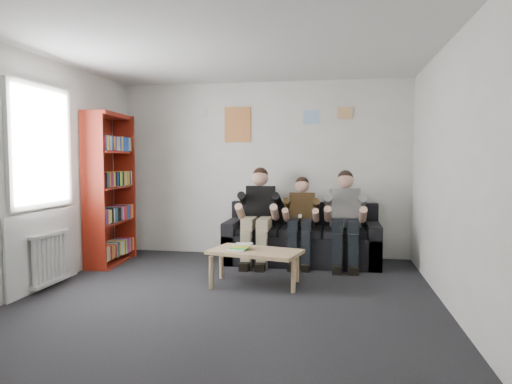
# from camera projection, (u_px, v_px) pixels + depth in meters

# --- Properties ---
(room_shell) EXTENTS (5.00, 5.00, 5.00)m
(room_shell) POSITION_uv_depth(u_px,v_px,m) (224.00, 174.00, 4.68)
(room_shell) COLOR black
(room_shell) RESTS_ON ground
(sofa) EXTENTS (2.20, 0.90, 0.85)m
(sofa) POSITION_uv_depth(u_px,v_px,m) (302.00, 241.00, 6.68)
(sofa) COLOR black
(sofa) RESTS_ON ground
(bookshelf) EXTENTS (0.32, 0.97, 2.16)m
(bookshelf) POSITION_uv_depth(u_px,v_px,m) (110.00, 189.00, 6.54)
(bookshelf) COLOR maroon
(bookshelf) RESTS_ON ground
(coffee_table) EXTENTS (1.06, 0.58, 0.42)m
(coffee_table) POSITION_uv_depth(u_px,v_px,m) (255.00, 254.00, 5.42)
(coffee_table) COLOR tan
(coffee_table) RESTS_ON ground
(game_cases) EXTENTS (0.27, 0.25, 0.06)m
(game_cases) POSITION_uv_depth(u_px,v_px,m) (240.00, 247.00, 5.44)
(game_cases) COLOR silver
(game_cases) RESTS_ON coffee_table
(person_left) EXTENTS (0.43, 0.92, 1.38)m
(person_left) POSITION_uv_depth(u_px,v_px,m) (258.00, 216.00, 6.56)
(person_left) COLOR black
(person_left) RESTS_ON sofa
(person_middle) EXTENTS (0.37, 0.78, 1.25)m
(person_middle) POSITION_uv_depth(u_px,v_px,m) (301.00, 221.00, 6.47)
(person_middle) COLOR #51391B
(person_middle) RESTS_ON sofa
(person_right) EXTENTS (0.41, 0.89, 1.35)m
(person_right) POSITION_uv_depth(u_px,v_px,m) (345.00, 219.00, 6.35)
(person_right) COLOR silver
(person_right) RESTS_ON sofa
(radiator) EXTENTS (0.10, 0.64, 0.60)m
(radiator) POSITION_uv_depth(u_px,v_px,m) (50.00, 258.00, 5.32)
(radiator) COLOR white
(radiator) RESTS_ON ground
(window) EXTENTS (0.05, 1.30, 2.36)m
(window) POSITION_uv_depth(u_px,v_px,m) (42.00, 200.00, 5.28)
(window) COLOR white
(window) RESTS_ON room_shell
(poster_large) EXTENTS (0.42, 0.01, 0.55)m
(poster_large) POSITION_uv_depth(u_px,v_px,m) (238.00, 125.00, 7.14)
(poster_large) COLOR gold
(poster_large) RESTS_ON room_shell
(poster_blue) EXTENTS (0.25, 0.01, 0.20)m
(poster_blue) POSITION_uv_depth(u_px,v_px,m) (311.00, 117.00, 6.94)
(poster_blue) COLOR #459DEB
(poster_blue) RESTS_ON room_shell
(poster_pink) EXTENTS (0.22, 0.01, 0.18)m
(poster_pink) POSITION_uv_depth(u_px,v_px,m) (345.00, 113.00, 6.84)
(poster_pink) COLOR #BC3A74
(poster_pink) RESTS_ON room_shell
(poster_sign) EXTENTS (0.20, 0.01, 0.14)m
(poster_sign) POSITION_uv_depth(u_px,v_px,m) (201.00, 112.00, 7.23)
(poster_sign) COLOR silver
(poster_sign) RESTS_ON room_shell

